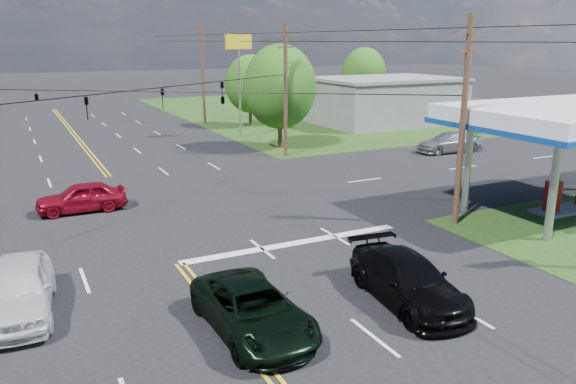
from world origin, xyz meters
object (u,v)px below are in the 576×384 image
pole_ne (286,90)px  tree_far_r (364,73)px  retail_ne (385,102)px  pole_right_far (203,73)px  tree_right_b (250,84)px  tree_right_a (280,87)px  pole_se (463,120)px  pickup_dkgreen (253,309)px  pickup_white (18,290)px  suv_black (408,280)px

pole_ne → tree_far_r: size_ratio=1.25×
retail_ne → pole_right_far: pole_right_far is taller
tree_right_b → tree_far_r: tree_far_r is taller
tree_right_a → tree_right_b: 12.27m
pole_se → tree_far_r: (21.00, 39.00, -0.37)m
pole_ne → pickup_dkgreen: (-12.50, -23.08, -4.19)m
pole_ne → pickup_white: 26.80m
retail_ne → tree_right_b: 14.22m
pole_ne → tree_far_r: bearing=45.0°
suv_black → tree_far_r: bearing=64.1°
pickup_dkgreen → tree_right_a: bearing=61.5°
retail_ne → pickup_white: bearing=-140.1°
tree_right_b → suv_black: tree_right_b is taller
pole_se → tree_right_a: (1.00, 21.00, -0.05)m
tree_right_b → tree_far_r: bearing=18.9°
pole_se → pickup_dkgreen: (-12.50, -5.08, -4.19)m
pole_right_far → tree_right_b: 5.40m
tree_right_a → suv_black: bearing=-107.1°
pickup_dkgreen → suv_black: 5.35m
pickup_dkgreen → tree_right_b: bearing=66.1°
pole_ne → pickup_white: pole_ne is taller
pickup_dkgreen → suv_black: (5.33, -0.43, 0.05)m
pole_se → pickup_dkgreen: bearing=-157.9°
pickup_white → pickup_dkgreen: bearing=-28.6°
pickup_dkgreen → pole_ne: bearing=60.5°
tree_right_b → pickup_white: bearing=-123.2°
pickup_white → pole_ne: bearing=51.4°
pole_right_far → suv_black: bearing=-99.6°
retail_ne → pole_ne: bearing=-147.1°
pickup_dkgreen → pickup_white: 7.47m
tree_right_a → tree_far_r: size_ratio=1.07×
pole_right_far → suv_black: (-7.17, -42.52, -4.39)m
pole_se → tree_right_b: pole_se is taller
pole_se → pickup_dkgreen: pole_se is taller
pickup_dkgreen → suv_black: size_ratio=0.98×
pole_se → pole_ne: bearing=90.0°
pole_right_far → tree_right_b: (3.50, -4.00, -0.95)m
tree_right_b → pickup_dkgreen: 41.45m
tree_right_a → tree_right_b: tree_right_a is taller
pole_right_far → pickup_dkgreen: bearing=-106.5°
retail_ne → pole_ne: pole_ne is taller
tree_far_r → pickup_white: (-39.64, -39.83, -3.68)m
pole_ne → tree_right_a: pole_ne is taller
tree_far_r → pickup_dkgreen: (-33.50, -44.08, -3.82)m
tree_far_r → pickup_white: 56.31m
pole_ne → pole_right_far: bearing=90.0°
retail_ne → pole_ne: size_ratio=1.47×
pole_right_far → pickup_white: 42.39m
tree_right_b → suv_black: bearing=-105.5°
retail_ne → suv_black: retail_ne is taller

